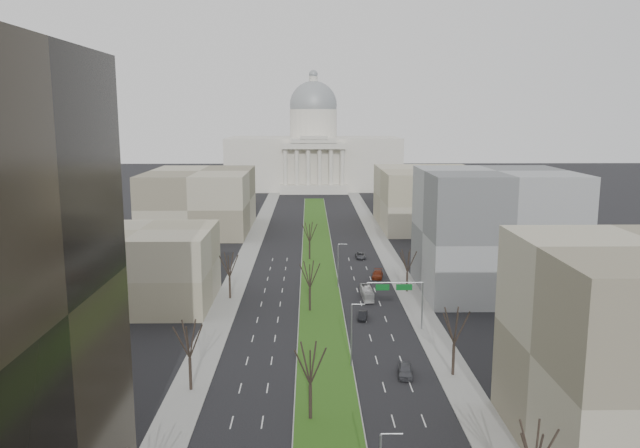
{
  "coord_description": "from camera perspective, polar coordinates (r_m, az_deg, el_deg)",
  "views": [
    {
      "loc": [
        -2.06,
        -26.71,
        34.65
      ],
      "look_at": [
        0.26,
        106.44,
        11.18
      ],
      "focal_mm": 35.0,
      "sensor_mm": 36.0,
      "label": 1
    }
  ],
  "objects": [
    {
      "name": "car_black",
      "position": [
        108.17,
        3.93,
        -8.34
      ],
      "size": [
        2.03,
        4.19,
        1.33
      ],
      "primitive_type": "imported",
      "rotation": [
        0.0,
        0.0,
        -0.16
      ],
      "color": "black",
      "rests_on": "ground"
    },
    {
      "name": "building_far_right",
      "position": [
        196.94,
        9.87,
        2.36
      ],
      "size": [
        30.0,
        40.0,
        18.0
      ],
      "primitive_type": "cube",
      "color": "tan",
      "rests_on": "ground"
    },
    {
      "name": "mast_arm_signs",
      "position": [
        102.05,
        7.85,
        -6.34
      ],
      "size": [
        9.12,
        0.24,
        8.09
      ],
      "color": "gray",
      "rests_on": "ground"
    },
    {
      "name": "capitol",
      "position": [
        296.87,
        -0.6,
        6.45
      ],
      "size": [
        80.0,
        46.0,
        55.0
      ],
      "color": "beige",
      "rests_on": "ground"
    },
    {
      "name": "median",
      "position": [
        149.75,
        -0.18,
        -3.34
      ],
      "size": [
        8.0,
        222.03,
        0.2
      ],
      "color": "#999993",
      "rests_on": "ground"
    },
    {
      "name": "tree_right_far",
      "position": [
        123.51,
        8.01,
        -3.27
      ],
      "size": [
        5.04,
        5.04,
        9.07
      ],
      "color": "black",
      "rests_on": "ground"
    },
    {
      "name": "car_grey_near",
      "position": [
        86.61,
        7.8,
        -13.11
      ],
      "size": [
        2.46,
        4.88,
        1.59
      ],
      "primitive_type": "imported",
      "rotation": [
        0.0,
        0.0,
        -0.13
      ],
      "color": "#48494F",
      "rests_on": "ground"
    },
    {
      "name": "tree_left_mid",
      "position": [
        81.09,
        -11.89,
        -10.17
      ],
      "size": [
        5.4,
        5.4,
        9.72
      ],
      "color": "black",
      "rests_on": "ground"
    },
    {
      "name": "car_red",
      "position": [
        134.73,
        5.28,
        -4.61
      ],
      "size": [
        3.04,
        5.59,
        1.54
      ],
      "primitive_type": "imported",
      "rotation": [
        0.0,
        0.0,
        -0.17
      ],
      "color": "#65200D",
      "rests_on": "ground"
    },
    {
      "name": "box_van",
      "position": [
        119.72,
        4.31,
        -6.3
      ],
      "size": [
        2.05,
        8.01,
        2.22
      ],
      "primitive_type": "imported",
      "rotation": [
        0.0,
        0.0,
        0.02
      ],
      "color": "silver",
      "rests_on": "ground"
    },
    {
      "name": "tree_right_mid",
      "position": [
        85.57,
        12.22,
        -8.98
      ],
      "size": [
        5.52,
        5.52,
        9.94
      ],
      "color": "black",
      "rests_on": "ground"
    },
    {
      "name": "tree_right_near",
      "position": [
        59.38,
        19.1,
        -18.69
      ],
      "size": [
        5.16,
        5.16,
        9.29
      ],
      "color": "black",
      "rests_on": "ground"
    },
    {
      "name": "sidewalk_left",
      "position": [
        127.46,
        -7.96,
        -5.84
      ],
      "size": [
        5.0,
        330.0,
        0.15
      ],
      "primitive_type": "cube",
      "color": "gray",
      "rests_on": "ground"
    },
    {
      "name": "building_far_left",
      "position": [
        191.32,
        -10.91,
        2.11
      ],
      "size": [
        30.0,
        40.0,
        18.0
      ],
      "primitive_type": "cube",
      "color": "gray",
      "rests_on": "ground"
    },
    {
      "name": "tree_median_a",
      "position": [
        72.21,
        -0.9,
        -12.52
      ],
      "size": [
        5.4,
        5.4,
        9.72
      ],
      "color": "black",
      "rests_on": "ground"
    },
    {
      "name": "sidewalk_right",
      "position": [
        128.03,
        7.87,
        -5.77
      ],
      "size": [
        5.0,
        330.0,
        0.15
      ],
      "primitive_type": "cube",
      "color": "gray",
      "rests_on": "ground"
    },
    {
      "name": "tree_median_b",
      "position": [
        110.23,
        -0.94,
        -4.53
      ],
      "size": [
        5.4,
        5.4,
        9.72
      ],
      "color": "black",
      "rests_on": "ground"
    },
    {
      "name": "building_grey_right",
      "position": [
        126.12,
        15.63,
        -0.73
      ],
      "size": [
        28.0,
        26.0,
        24.0
      ],
      "primitive_type": "cube",
      "color": "slate",
      "rests_on": "ground"
    },
    {
      "name": "streetlamp_median_b",
      "position": [
        87.18,
        2.93,
        -10.03
      ],
      "size": [
        1.9,
        0.2,
        9.16
      ],
      "color": "gray",
      "rests_on": "ground"
    },
    {
      "name": "ground",
      "position": [
        150.76,
        -0.19,
        -3.29
      ],
      "size": [
        600.0,
        600.0,
        0.0
      ],
      "primitive_type": "plane",
      "color": "black",
      "rests_on": "ground"
    },
    {
      "name": "tree_median_c",
      "position": [
        149.29,
        -0.96,
        -0.68
      ],
      "size": [
        5.4,
        5.4,
        9.72
      ],
      "color": "black",
      "rests_on": "ground"
    },
    {
      "name": "building_beige_left",
      "position": [
        119.17,
        -16.05,
        -3.82
      ],
      "size": [
        26.0,
        22.0,
        14.0
      ],
      "primitive_type": "cube",
      "color": "tan",
      "rests_on": "ground"
    },
    {
      "name": "car_grey_far",
      "position": [
        152.47,
        3.72,
        -2.9
      ],
      "size": [
        2.3,
        4.93,
        1.36
      ],
      "primitive_type": "imported",
      "rotation": [
        0.0,
        0.0,
        0.01
      ],
      "color": "#414247",
      "rests_on": "ground"
    },
    {
      "name": "streetlamp_median_c",
      "position": [
        125.45,
        1.69,
        -3.77
      ],
      "size": [
        1.9,
        0.2,
        9.16
      ],
      "color": "gray",
      "rests_on": "ground"
    },
    {
      "name": "tree_left_far",
      "position": [
        119.0,
        -8.3,
        -3.63
      ],
      "size": [
        5.28,
        5.28,
        9.5
      ],
      "color": "black",
      "rests_on": "ground"
    }
  ]
}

